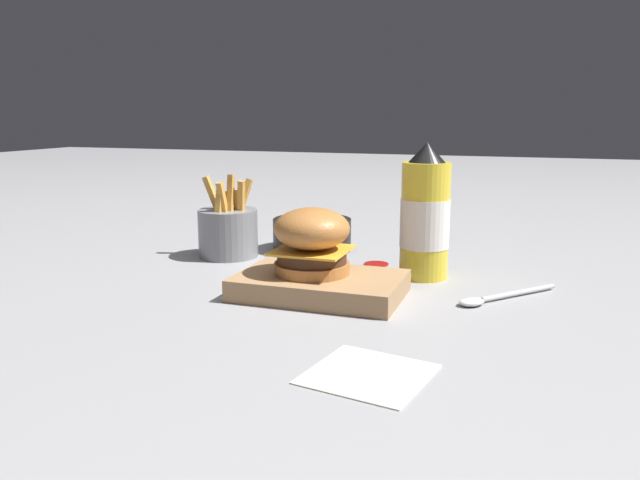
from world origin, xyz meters
TOP-DOWN VIEW (x-y plane):
  - ground_plane at (0.00, 0.00)m, footprint 6.00×6.00m
  - serving_board at (-0.06, 0.07)m, footprint 0.23×0.15m
  - burger at (-0.07, 0.08)m, footprint 0.11×0.11m
  - ketchup_bottle at (0.06, 0.22)m, footprint 0.08×0.08m
  - fries_basket at (-0.29, 0.25)m, footprint 0.11×0.11m
  - side_bowl at (-0.17, 0.35)m, footprint 0.15×0.15m
  - spoon at (0.17, 0.12)m, footprint 0.13×0.14m
  - ketchup_puddle at (-0.03, 0.28)m, footprint 0.04×0.04m
  - parchment_square at (0.07, -0.17)m, footprint 0.13×0.13m

SIDE VIEW (x-z plane):
  - ground_plane at x=0.00m, z-range 0.00..0.00m
  - parchment_square at x=0.07m, z-range 0.00..0.00m
  - ketchup_puddle at x=-0.03m, z-range 0.00..0.00m
  - spoon at x=0.17m, z-range 0.00..0.01m
  - serving_board at x=-0.06m, z-range 0.00..0.03m
  - side_bowl at x=-0.17m, z-range 0.00..0.06m
  - fries_basket at x=-0.29m, z-range -0.03..0.12m
  - burger at x=-0.07m, z-range 0.03..0.12m
  - ketchup_bottle at x=0.06m, z-range -0.01..0.20m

